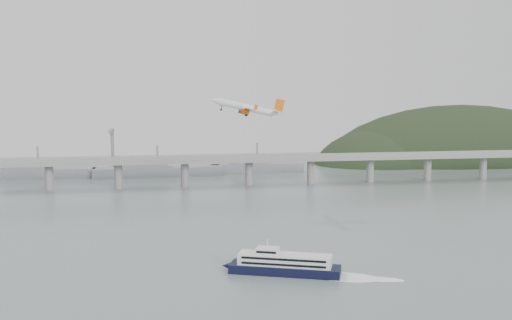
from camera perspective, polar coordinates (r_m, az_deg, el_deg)
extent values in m
plane|color=slate|center=(274.08, 2.03, -8.76)|extent=(900.00, 900.00, 0.00)
cube|color=gray|center=(464.95, -3.11, -0.02)|extent=(800.00, 22.00, 2.20)
cube|color=gray|center=(454.37, -2.95, 0.08)|extent=(800.00, 0.60, 1.80)
cube|color=gray|center=(475.10, -3.27, 0.35)|extent=(800.00, 0.60, 1.80)
cylinder|color=gray|center=(468.88, -19.09, -1.60)|extent=(6.00, 6.00, 21.00)
cylinder|color=gray|center=(463.56, -12.97, -1.50)|extent=(6.00, 6.00, 21.00)
cylinder|color=gray|center=(463.62, -6.79, -1.38)|extent=(6.00, 6.00, 21.00)
cylinder|color=gray|center=(469.03, -0.68, -1.25)|extent=(6.00, 6.00, 21.00)
cylinder|color=gray|center=(479.62, 5.23, -1.11)|extent=(6.00, 6.00, 21.00)
cylinder|color=gray|center=(495.06, 10.82, -0.96)|extent=(6.00, 6.00, 21.00)
cylinder|color=gray|center=(514.91, 16.03, -0.82)|extent=(6.00, 6.00, 21.00)
cylinder|color=gray|center=(538.68, 20.81, -0.68)|extent=(6.00, 6.00, 21.00)
ellipsoid|color=black|center=(678.65, 18.74, -1.58)|extent=(320.00, 150.00, 156.00)
ellipsoid|color=black|center=(628.52, 11.59, -1.43)|extent=(140.00, 110.00, 96.00)
cube|color=slate|center=(541.35, -20.00, -1.21)|extent=(95.67, 20.15, 8.00)
cube|color=slate|center=(542.16, -21.02, -0.38)|extent=(33.90, 15.02, 8.00)
cylinder|color=slate|center=(539.60, -20.07, 0.48)|extent=(1.60, 1.60, 14.00)
cube|color=slate|center=(528.11, -9.35, -1.09)|extent=(110.55, 21.43, 8.00)
cube|color=slate|center=(527.15, -10.56, -0.25)|extent=(39.01, 16.73, 8.00)
cylinder|color=slate|center=(526.31, -9.38, 0.64)|extent=(1.60, 1.60, 14.00)
cube|color=slate|center=(546.40, 0.11, -0.76)|extent=(85.00, 13.60, 8.00)
cube|color=slate|center=(544.05, -0.77, 0.06)|extent=(29.75, 11.90, 8.00)
cylinder|color=slate|center=(544.67, 0.11, 0.91)|extent=(1.60, 1.60, 14.00)
cube|color=slate|center=(562.18, -13.51, 0.91)|extent=(3.00, 3.00, 40.00)
cube|color=slate|center=(550.87, -13.62, 2.68)|extent=(3.00, 28.00, 3.00)
cube|color=black|center=(242.44, 2.77, -10.35)|extent=(44.87, 26.15, 3.53)
cone|color=black|center=(247.08, -2.78, -10.03)|extent=(5.40, 4.91, 3.53)
cube|color=silver|center=(241.33, 2.77, -9.45)|extent=(37.66, 21.90, 4.41)
cube|color=black|center=(236.79, 2.60, -9.47)|extent=(31.17, 12.54, 0.88)
cube|color=black|center=(237.37, 2.60, -9.96)|extent=(31.17, 12.54, 0.88)
cube|color=black|center=(245.27, 2.94, -8.91)|extent=(31.17, 12.54, 0.88)
cube|color=black|center=(245.83, 2.93, -9.39)|extent=(31.17, 12.54, 0.88)
cube|color=silver|center=(241.60, 1.10, -8.60)|extent=(10.48, 9.00, 2.29)
cube|color=black|center=(238.63, 0.96, -8.79)|extent=(7.41, 3.04, 0.88)
cylinder|color=silver|center=(240.89, 1.11, -7.95)|extent=(0.57, 0.57, 3.53)
ellipsoid|color=white|center=(240.54, 8.69, -10.98)|extent=(28.29, 21.20, 0.18)
ellipsoid|color=white|center=(240.29, 11.69, -11.06)|extent=(20.04, 12.95, 0.18)
cylinder|color=white|center=(344.58, -0.97, 5.05)|extent=(32.20, 7.70, 10.93)
cone|color=white|center=(343.27, -3.94, 5.69)|extent=(5.75, 4.63, 5.02)
cone|color=white|center=(346.96, 2.07, 4.47)|extent=(6.48, 4.19, 5.27)
cube|color=white|center=(344.64, -0.83, 4.82)|extent=(7.58, 38.89, 3.59)
cube|color=white|center=(346.83, 1.92, 4.64)|extent=(4.29, 13.83, 1.76)
cube|color=#DF5C0F|center=(347.23, 2.23, 5.20)|extent=(6.62, 0.99, 8.33)
cylinder|color=#DF5C0F|center=(350.61, -1.26, 4.60)|extent=(5.49, 3.17, 3.61)
cylinder|color=black|center=(350.39, -1.64, 4.68)|extent=(1.14, 2.66, 2.64)
cube|color=white|center=(350.66, -1.22, 4.78)|extent=(3.08, 0.51, 1.96)
cylinder|color=#DF5C0F|center=(338.19, -1.05, 4.65)|extent=(5.49, 3.17, 3.61)
cylinder|color=black|center=(337.96, -1.44, 4.73)|extent=(1.14, 2.66, 2.64)
cube|color=white|center=(338.24, -1.01, 4.83)|extent=(3.08, 0.51, 1.96)
cylinder|color=black|center=(347.48, -0.95, 4.48)|extent=(1.02, 0.54, 2.77)
cylinder|color=black|center=(347.43, -0.99, 4.28)|extent=(1.51, 0.58, 1.51)
cylinder|color=black|center=(341.61, -0.84, 4.50)|extent=(1.02, 0.54, 2.77)
cylinder|color=black|center=(341.56, -0.89, 4.29)|extent=(1.51, 0.58, 1.51)
cylinder|color=black|center=(343.36, -3.30, 5.01)|extent=(1.02, 0.54, 2.77)
cylinder|color=black|center=(343.31, -3.35, 4.80)|extent=(1.51, 0.58, 1.51)
cube|color=#DF5C0F|center=(364.13, -0.77, 4.88)|extent=(2.38, 0.44, 3.06)
cube|color=#DF5C0F|center=(325.78, -0.01, 5.06)|extent=(2.38, 0.44, 3.06)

